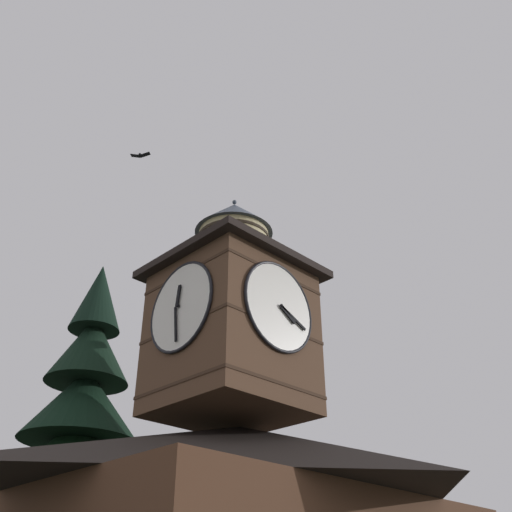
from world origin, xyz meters
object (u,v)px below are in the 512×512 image
Objects in this scene: clock_tower at (232,318)px; pine_tree_behind at (75,458)px; flying_bird_high at (140,155)px; flying_bird_low at (254,245)px; moon at (17,498)px.

pine_tree_behind is (1.31, -6.40, -3.63)m from clock_tower.
clock_tower is at bearing 146.18° from flying_bird_high.
flying_bird_high is 1.19× the size of flying_bird_low.
moon is 35.13m from flying_bird_low.
clock_tower is 11.57× the size of flying_bird_high.
flying_bird_low is at bearing 79.33° from moon.
flying_bird_high is at bearing 68.63° from moon.
moon is 38.82m from flying_bird_high.
clock_tower is 0.59× the size of pine_tree_behind.
flying_bird_high is (2.91, -1.95, 6.17)m from clock_tower.
moon is at bearing -111.59° from pine_tree_behind.
pine_tree_behind is 19.54× the size of flying_bird_high.
moon is 3.07× the size of flying_bird_high.
pine_tree_behind is at bearing -78.43° from clock_tower.
pine_tree_behind is 11.92m from flying_bird_low.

